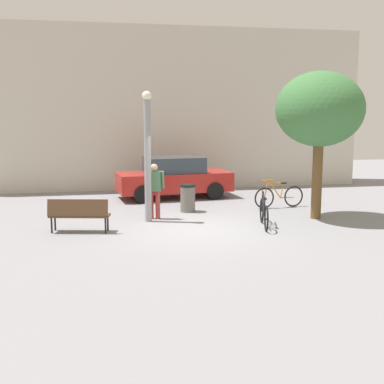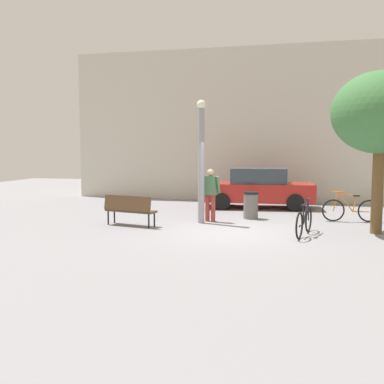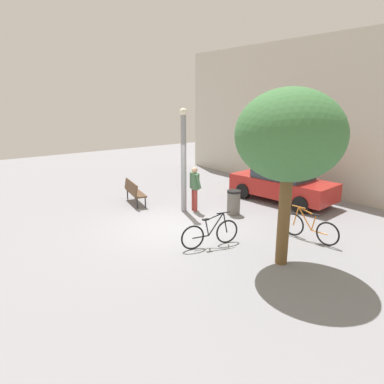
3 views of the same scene
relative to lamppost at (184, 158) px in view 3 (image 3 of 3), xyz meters
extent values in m
plane|color=gray|center=(1.28, -1.27, -2.02)|extent=(36.00, 36.00, 0.00)
cube|color=beige|center=(1.28, 7.11, 1.30)|extent=(17.10, 2.00, 6.65)
cylinder|color=gray|center=(0.00, 0.00, -0.26)|extent=(0.20, 0.20, 3.53)
sphere|color=#F2EACC|center=(0.00, 0.00, 1.63)|extent=(0.28, 0.28, 0.28)
cylinder|color=#9E3833|center=(0.12, 0.36, -1.59)|extent=(0.14, 0.14, 0.85)
cylinder|color=#9E3833|center=(0.32, 0.31, -1.59)|extent=(0.14, 0.14, 0.85)
cube|color=#47704C|center=(0.22, 0.33, -0.87)|extent=(0.44, 0.31, 0.60)
sphere|color=tan|center=(0.22, 0.33, -0.46)|extent=(0.22, 0.22, 0.22)
cylinder|color=#47704C|center=(-0.01, 0.44, -0.84)|extent=(0.14, 0.24, 0.55)
cylinder|color=#47704C|center=(0.48, 0.32, -0.84)|extent=(0.14, 0.24, 0.55)
cube|color=#513823|center=(-1.95, -0.98, -1.57)|extent=(1.66, 0.76, 0.06)
cube|color=#513823|center=(-1.99, -1.16, -1.32)|extent=(1.59, 0.46, 0.44)
cylinder|color=black|center=(-2.62, -0.67, -1.81)|extent=(0.05, 0.05, 0.42)
cylinder|color=black|center=(-1.21, -0.97, -1.81)|extent=(0.05, 0.05, 0.42)
cylinder|color=black|center=(-2.68, -0.98, -1.81)|extent=(0.05, 0.05, 0.42)
cylinder|color=black|center=(-1.28, -1.28, -1.81)|extent=(0.05, 0.05, 0.42)
cylinder|color=brown|center=(5.03, -0.53, -0.83)|extent=(0.30, 0.30, 2.37)
ellipsoid|color=#3D733D|center=(5.03, -0.53, 1.26)|extent=(2.59, 2.59, 2.20)
torus|color=black|center=(4.02, 1.27, -1.66)|extent=(0.71, 0.14, 0.71)
torus|color=black|center=(5.11, 1.40, -1.66)|extent=(0.71, 0.14, 0.71)
cylinder|color=orange|center=(4.38, 1.32, -1.38)|extent=(0.50, 0.10, 0.64)
cylinder|color=orange|center=(4.43, 1.32, -1.14)|extent=(0.58, 0.11, 0.18)
cylinder|color=orange|center=(4.66, 1.35, -1.45)|extent=(0.14, 0.05, 0.48)
cylinder|color=orange|center=(4.86, 1.37, -1.69)|extent=(0.50, 0.10, 0.04)
cylinder|color=orange|center=(4.08, 1.28, -1.38)|extent=(0.17, 0.06, 0.63)
cube|color=black|center=(4.71, 1.36, -1.19)|extent=(0.21, 0.10, 0.04)
cylinder|color=orange|center=(4.15, 1.29, -1.07)|extent=(0.44, 0.08, 0.03)
torus|color=black|center=(3.23, -0.78, -1.66)|extent=(0.20, 0.70, 0.71)
torus|color=black|center=(3.00, -1.85, -1.66)|extent=(0.20, 0.70, 0.71)
cylinder|color=black|center=(3.16, -1.13, -1.38)|extent=(0.14, 0.49, 0.64)
cylinder|color=black|center=(3.14, -1.18, -1.14)|extent=(0.16, 0.57, 0.18)
cylinder|color=black|center=(3.09, -1.41, -1.45)|extent=(0.06, 0.14, 0.48)
cylinder|color=black|center=(3.05, -1.61, -1.69)|extent=(0.14, 0.50, 0.04)
cylinder|color=black|center=(3.22, -0.84, -1.38)|extent=(0.07, 0.17, 0.63)
cube|color=black|center=(3.08, -1.46, -1.19)|extent=(0.12, 0.21, 0.04)
cylinder|color=black|center=(3.21, -0.90, -1.07)|extent=(0.12, 0.44, 0.03)
cube|color=#AD231E|center=(1.38, 3.95, -1.40)|extent=(4.36, 2.14, 0.70)
cube|color=#333D47|center=(1.38, 3.95, -0.77)|extent=(2.25, 1.78, 0.60)
cylinder|color=black|center=(2.64, 4.89, -1.70)|extent=(0.66, 0.29, 0.64)
cylinder|color=black|center=(2.81, 3.30, -1.70)|extent=(0.66, 0.29, 0.64)
cylinder|color=black|center=(-0.05, 4.60, -1.70)|extent=(0.66, 0.29, 0.64)
cylinder|color=black|center=(0.12, 3.01, -1.70)|extent=(0.66, 0.29, 0.64)
cylinder|color=#66605B|center=(1.41, 1.22, -1.61)|extent=(0.47, 0.47, 0.81)
cylinder|color=black|center=(1.41, 1.22, -1.17)|extent=(0.50, 0.50, 0.08)
camera|label=1|loc=(-1.48, -14.48, 1.16)|focal=46.94mm
camera|label=2|loc=(3.05, -13.62, 0.35)|focal=42.35mm
camera|label=3|loc=(10.30, -7.37, 2.10)|focal=32.94mm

